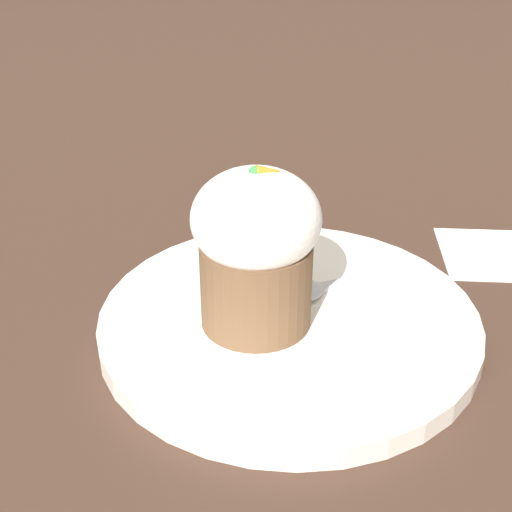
% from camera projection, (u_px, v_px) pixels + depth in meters
% --- Properties ---
extents(ground_plane, '(4.00, 4.00, 0.00)m').
position_uv_depth(ground_plane, '(289.00, 331.00, 0.51)').
color(ground_plane, '#3D281E').
extents(dessert_plate, '(0.27, 0.27, 0.02)m').
position_uv_depth(dessert_plate, '(289.00, 322.00, 0.51)').
color(dessert_plate, white).
rests_on(dessert_plate, ground_plane).
extents(carrot_cake, '(0.09, 0.09, 0.12)m').
position_uv_depth(carrot_cake, '(256.00, 247.00, 0.47)').
color(carrot_cake, brown).
rests_on(carrot_cake, dessert_plate).
extents(spoon, '(0.12, 0.04, 0.01)m').
position_uv_depth(spoon, '(314.00, 288.00, 0.53)').
color(spoon, '#B7B7BC').
rests_on(spoon, dessert_plate).
extents(paper_napkin, '(0.12, 0.11, 0.00)m').
position_uv_depth(paper_napkin, '(504.00, 254.00, 0.61)').
color(paper_napkin, white).
rests_on(paper_napkin, ground_plane).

